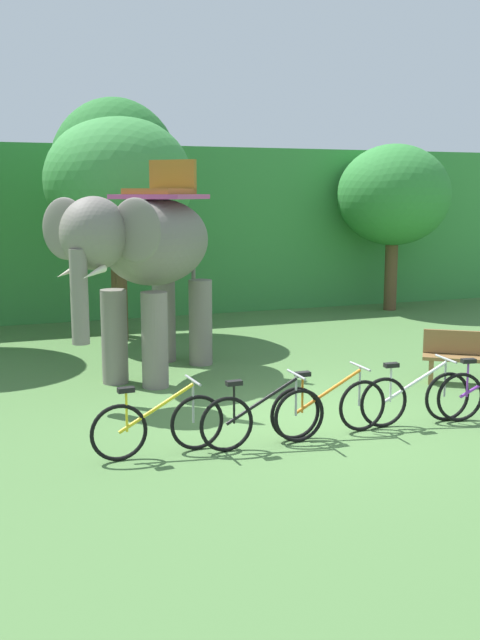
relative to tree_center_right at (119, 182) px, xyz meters
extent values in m
plane|color=#4C753D|center=(1.30, -6.58, -3.43)|extent=(80.00, 80.00, 0.00)
cube|color=#3D8E42|center=(1.30, 5.67, -1.24)|extent=(36.00, 6.00, 4.37)
cylinder|color=brown|center=(0.00, 0.00, -2.33)|extent=(0.24, 0.24, 2.20)
ellipsoid|color=#3D8E42|center=(0.00, 0.00, 0.01)|extent=(3.16, 3.16, 2.76)
cylinder|color=brown|center=(0.02, 0.47, -2.29)|extent=(0.31, 0.31, 2.27)
ellipsoid|color=#28702D|center=(0.02, 0.47, 0.24)|extent=(2.81, 2.81, 3.11)
cylinder|color=brown|center=(7.78, 1.60, -2.47)|extent=(0.35, 0.35, 1.92)
ellipsoid|color=#338438|center=(7.78, 1.60, -0.29)|extent=(3.04, 3.04, 2.71)
ellipsoid|color=slate|center=(0.02, -3.27, -1.08)|extent=(2.98, 3.09, 1.50)
cylinder|color=slate|center=(-0.30, -4.19, -2.63)|extent=(0.44, 0.44, 1.60)
cylinder|color=slate|center=(-0.87, -3.68, -2.63)|extent=(0.44, 0.44, 1.60)
cylinder|color=slate|center=(0.91, -2.86, -2.63)|extent=(0.44, 0.44, 1.60)
cylinder|color=slate|center=(0.34, -2.34, -2.63)|extent=(0.44, 0.44, 1.60)
ellipsoid|color=slate|center=(-1.33, -4.75, -0.83)|extent=(1.48, 1.49, 1.10)
ellipsoid|color=slate|center=(-0.77, -5.06, -0.78)|extent=(0.73, 0.68, 0.96)
ellipsoid|color=slate|center=(-1.68, -4.22, -0.78)|extent=(0.73, 0.68, 0.96)
cylinder|color=slate|center=(-1.63, -5.08, -1.73)|extent=(0.26, 0.26, 1.40)
cone|color=beige|center=(-1.43, -5.20, -1.38)|extent=(0.47, 0.50, 0.21)
cone|color=beige|center=(-1.76, -4.90, -1.38)|extent=(0.47, 0.50, 0.21)
cube|color=#BF4C8C|center=(0.08, -3.19, -0.30)|extent=(1.86, 1.86, 0.08)
cube|color=olive|center=(0.08, -3.19, -0.21)|extent=(1.41, 1.42, 0.10)
cube|color=olive|center=(0.42, -2.82, 0.07)|extent=(0.73, 0.68, 0.56)
cylinder|color=slate|center=(0.97, -2.22, -1.53)|extent=(0.08, 0.08, 0.90)
torus|color=black|center=(-1.54, -7.41, -3.07)|extent=(0.71, 0.09, 0.71)
torus|color=black|center=(-0.54, -7.35, -3.07)|extent=(0.71, 0.09, 0.71)
cylinder|color=yellow|center=(-1.07, -7.38, -2.82)|extent=(0.97, 0.10, 0.54)
cylinder|color=yellow|center=(-1.44, -7.40, -2.81)|extent=(0.03, 0.03, 0.52)
cube|color=black|center=(-1.44, -7.40, -2.55)|extent=(0.21, 0.11, 0.06)
cylinder|color=#9E9EA3|center=(-0.59, -7.35, -2.79)|extent=(0.03, 0.03, 0.55)
cylinder|color=#9E9EA3|center=(-0.59, -7.35, -2.52)|extent=(0.06, 0.52, 0.03)
torus|color=black|center=(-0.22, -7.55, -3.07)|extent=(0.71, 0.06, 0.71)
torus|color=black|center=(0.78, -7.54, -3.07)|extent=(0.71, 0.06, 0.71)
cylinder|color=black|center=(0.25, -7.54, -2.82)|extent=(0.97, 0.05, 0.54)
cylinder|color=black|center=(-0.12, -7.55, -2.81)|extent=(0.03, 0.03, 0.52)
cube|color=black|center=(-0.12, -7.55, -2.55)|extent=(0.20, 0.10, 0.06)
cylinder|color=#9E9EA3|center=(0.73, -7.54, -2.79)|extent=(0.03, 0.03, 0.55)
cylinder|color=#9E9EA3|center=(0.73, -7.54, -2.52)|extent=(0.04, 0.52, 0.03)
torus|color=black|center=(0.77, -7.43, -3.07)|extent=(0.71, 0.06, 0.71)
torus|color=black|center=(1.77, -7.42, -3.07)|extent=(0.71, 0.06, 0.71)
cylinder|color=orange|center=(1.25, -7.42, -2.82)|extent=(0.97, 0.05, 0.54)
cylinder|color=orange|center=(0.87, -7.43, -2.81)|extent=(0.03, 0.03, 0.52)
cube|color=black|center=(0.87, -7.43, -2.55)|extent=(0.20, 0.10, 0.06)
cylinder|color=#9E9EA3|center=(1.72, -7.42, -2.79)|extent=(0.03, 0.03, 0.55)
cylinder|color=#9E9EA3|center=(1.72, -7.42, -2.52)|extent=(0.04, 0.52, 0.03)
torus|color=black|center=(2.12, -7.38, -3.07)|extent=(0.71, 0.09, 0.71)
torus|color=black|center=(3.12, -7.44, -3.07)|extent=(0.71, 0.09, 0.71)
cylinder|color=silver|center=(2.60, -7.41, -2.82)|extent=(0.97, 0.10, 0.54)
cylinder|color=silver|center=(2.22, -7.39, -2.81)|extent=(0.03, 0.03, 0.52)
cube|color=black|center=(2.22, -7.39, -2.55)|extent=(0.21, 0.11, 0.06)
cylinder|color=#9E9EA3|center=(3.07, -7.44, -2.79)|extent=(0.03, 0.03, 0.55)
cylinder|color=#9E9EA3|center=(3.07, -7.44, -2.52)|extent=(0.06, 0.52, 0.03)
torus|color=black|center=(3.28, -7.53, -3.07)|extent=(0.71, 0.16, 0.71)
cylinder|color=purple|center=(3.37, -7.54, -2.81)|extent=(0.03, 0.03, 0.52)
cube|color=black|center=(3.37, -7.54, -2.55)|extent=(0.21, 0.13, 0.06)
cube|color=brown|center=(4.67, -5.88, -2.98)|extent=(1.46, 1.19, 0.06)
cube|color=brown|center=(4.77, -5.74, -2.74)|extent=(1.26, 0.91, 0.40)
cube|color=brown|center=(4.18, -5.54, -3.20)|extent=(0.27, 0.34, 0.45)
camera|label=1|loc=(-3.13, -15.86, -0.23)|focal=41.37mm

